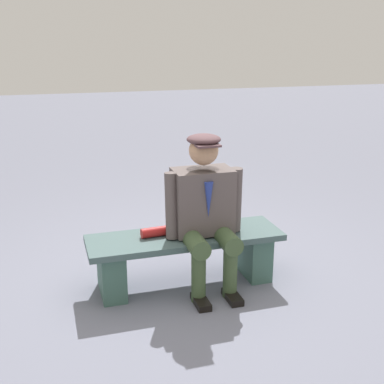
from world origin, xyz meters
TOP-DOWN VIEW (x-y plane):
  - ground_plane at (0.00, 0.00)m, footprint 30.00×30.00m
  - bench at (0.00, 0.00)m, footprint 1.55×0.47m
  - seated_man at (-0.14, 0.06)m, footprint 0.62×0.63m
  - rolled_magazine at (0.24, -0.03)m, footprint 0.22×0.09m

SIDE VIEW (x-z plane):
  - ground_plane at x=0.00m, z-range 0.00..0.00m
  - bench at x=0.00m, z-range 0.06..0.48m
  - rolled_magazine at x=0.24m, z-range 0.43..0.50m
  - seated_man at x=-0.14m, z-range 0.05..1.28m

